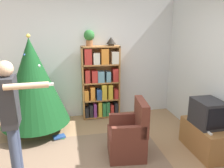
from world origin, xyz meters
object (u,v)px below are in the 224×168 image
Objects in this scene: potted_plant at (89,37)px; bookshelf at (101,83)px; standing_person at (12,114)px; television at (208,113)px; table_lamp at (111,41)px; armchair at (129,137)px; christmas_tree at (33,82)px.

bookshelf is at bearing -1.44° from potted_plant.
potted_plant is at bearing 145.03° from standing_person.
bookshelf is 0.98× the size of standing_person.
table_lamp reaches higher than television.
table_lamp is at bearing -174.79° from armchair.
television is 3.06m from christmas_tree.
armchair is 2.10m from table_lamp.
standing_person is at bearing -130.90° from table_lamp.
christmas_tree is 2.04× the size of armchair.
table_lamp reaches higher than standing_person.
armchair is at bearing -35.99° from christmas_tree.
standing_person is 8.18× the size of table_lamp.
armchair is 1.74m from standing_person.
television is at bearing -24.37° from christmas_tree.
table_lamp is (0.23, 0.01, 0.91)m from bookshelf.
standing_person reaches higher than armchair.
potted_plant is (-0.42, 1.59, 1.46)m from armchair.
standing_person is at bearing -73.07° from armchair.
christmas_tree is at bearing -160.67° from bookshelf.
bookshelf is at bearing -178.52° from table_lamp.
television is 1.47× the size of potted_plant.
christmas_tree reaches higher than bookshelf.
television is (1.43, -1.72, -0.10)m from bookshelf.
bookshelf is 3.31× the size of television.
bookshelf is at bearing 129.68° from television.
potted_plant reaches higher than bookshelf.
television is at bearing -55.14° from table_lamp.
potted_plant is (-1.66, 1.73, 1.10)m from television.
table_lamp is at bearing 124.86° from television.
bookshelf is 0.85× the size of christmas_tree.
television is 2.85m from standing_person.
christmas_tree is 9.38× the size of table_lamp.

